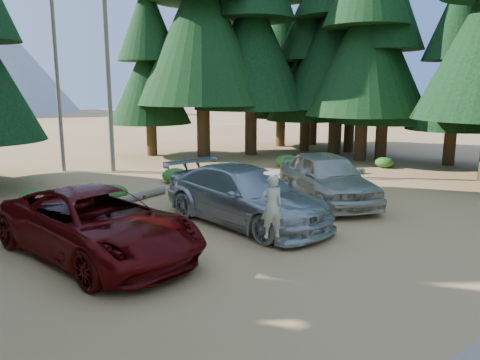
{
  "coord_description": "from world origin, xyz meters",
  "views": [
    {
      "loc": [
        -8.29,
        -8.04,
        4.21
      ],
      "look_at": [
        0.71,
        3.73,
        1.25
      ],
      "focal_mm": 35.0,
      "sensor_mm": 36.0,
      "label": 1
    }
  ],
  "objects_px": {
    "log_left": "(126,200)",
    "frisbee_player": "(272,206)",
    "silver_minivan_right": "(327,177)",
    "log_mid": "(206,173)",
    "log_right": "(323,173)",
    "silver_minivan_center": "(245,195)",
    "red_pickup": "(97,223)"
  },
  "relations": [
    {
      "from": "log_left",
      "to": "frisbee_player",
      "type": "bearing_deg",
      "value": -102.99
    },
    {
      "from": "silver_minivan_right",
      "to": "log_mid",
      "type": "height_order",
      "value": "silver_minivan_right"
    },
    {
      "from": "log_right",
      "to": "silver_minivan_center",
      "type": "bearing_deg",
      "value": -136.57
    },
    {
      "from": "silver_minivan_center",
      "to": "log_mid",
      "type": "height_order",
      "value": "silver_minivan_center"
    },
    {
      "from": "log_mid",
      "to": "frisbee_player",
      "type": "bearing_deg",
      "value": -73.41
    },
    {
      "from": "red_pickup",
      "to": "log_right",
      "type": "height_order",
      "value": "red_pickup"
    },
    {
      "from": "red_pickup",
      "to": "log_mid",
      "type": "relative_size",
      "value": 1.63
    },
    {
      "from": "frisbee_player",
      "to": "log_left",
      "type": "distance_m",
      "value": 7.42
    },
    {
      "from": "silver_minivan_center",
      "to": "log_mid",
      "type": "bearing_deg",
      "value": 60.53
    },
    {
      "from": "silver_minivan_center",
      "to": "frisbee_player",
      "type": "bearing_deg",
      "value": -120.07
    },
    {
      "from": "silver_minivan_center",
      "to": "silver_minivan_right",
      "type": "height_order",
      "value": "silver_minivan_right"
    },
    {
      "from": "silver_minivan_right",
      "to": "log_right",
      "type": "bearing_deg",
      "value": 67.25
    },
    {
      "from": "silver_minivan_center",
      "to": "silver_minivan_right",
      "type": "bearing_deg",
      "value": -1.0
    },
    {
      "from": "red_pickup",
      "to": "frisbee_player",
      "type": "bearing_deg",
      "value": -47.22
    },
    {
      "from": "log_right",
      "to": "frisbee_player",
      "type": "bearing_deg",
      "value": -127.05
    },
    {
      "from": "red_pickup",
      "to": "silver_minivan_center",
      "type": "distance_m",
      "value": 4.77
    },
    {
      "from": "log_left",
      "to": "log_right",
      "type": "xyz_separation_m",
      "value": [
        9.7,
        -0.77,
        0.0
      ]
    },
    {
      "from": "red_pickup",
      "to": "log_left",
      "type": "distance_m",
      "value": 5.53
    },
    {
      "from": "silver_minivan_right",
      "to": "frisbee_player",
      "type": "height_order",
      "value": "frisbee_player"
    },
    {
      "from": "silver_minivan_right",
      "to": "log_mid",
      "type": "xyz_separation_m",
      "value": [
        -0.71,
        7.07,
        -0.78
      ]
    },
    {
      "from": "silver_minivan_right",
      "to": "frisbee_player",
      "type": "relative_size",
      "value": 3.3
    },
    {
      "from": "red_pickup",
      "to": "silver_minivan_center",
      "type": "xyz_separation_m",
      "value": [
        4.77,
        0.07,
        0.03
      ]
    },
    {
      "from": "log_right",
      "to": "red_pickup",
      "type": "bearing_deg",
      "value": -145.58
    },
    {
      "from": "silver_minivan_right",
      "to": "red_pickup",
      "type": "bearing_deg",
      "value": -154.36
    },
    {
      "from": "red_pickup",
      "to": "log_mid",
      "type": "distance_m",
      "value": 11.02
    },
    {
      "from": "silver_minivan_center",
      "to": "silver_minivan_right",
      "type": "xyz_separation_m",
      "value": [
        4.05,
        0.29,
        0.05
      ]
    },
    {
      "from": "red_pickup",
      "to": "log_left",
      "type": "bearing_deg",
      "value": 48.22
    },
    {
      "from": "silver_minivan_center",
      "to": "frisbee_player",
      "type": "distance_m",
      "value": 2.98
    },
    {
      "from": "silver_minivan_center",
      "to": "log_right",
      "type": "distance_m",
      "value": 8.69
    },
    {
      "from": "frisbee_player",
      "to": "log_left",
      "type": "relative_size",
      "value": 0.42
    },
    {
      "from": "log_mid",
      "to": "log_right",
      "type": "distance_m",
      "value": 5.63
    },
    {
      "from": "red_pickup",
      "to": "frisbee_player",
      "type": "relative_size",
      "value": 3.7
    }
  ]
}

